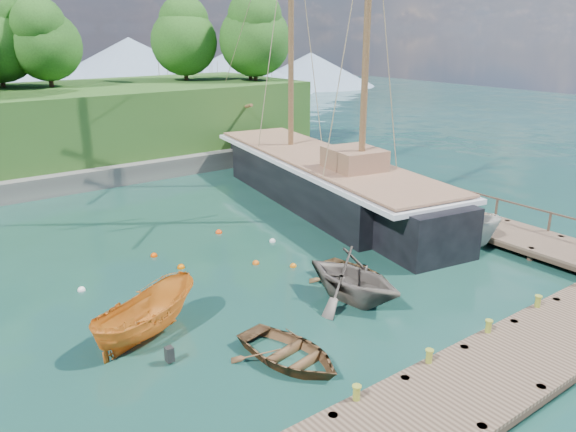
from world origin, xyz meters
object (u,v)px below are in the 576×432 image
(rowboat_0, at_px, (289,361))
(rowboat_2, at_px, (356,285))
(cabin_boat_white, at_px, (445,243))
(schooner, at_px, (322,182))
(rowboat_1, at_px, (352,300))
(motorboat_orange, at_px, (148,337))

(rowboat_0, xyz_separation_m, rowboat_2, (5.65, 2.83, 0.00))
(rowboat_0, xyz_separation_m, cabin_boat_white, (12.58, 3.72, 0.00))
(schooner, bearing_deg, rowboat_1, -114.85)
(rowboat_0, distance_m, cabin_boat_white, 13.12)
(rowboat_0, bearing_deg, motorboat_orange, 116.18)
(rowboat_2, bearing_deg, rowboat_0, -153.89)
(rowboat_1, xyz_separation_m, cabin_boat_white, (8.02, 1.79, 0.00))
(rowboat_2, height_order, cabin_boat_white, cabin_boat_white)
(rowboat_0, bearing_deg, rowboat_2, 16.35)
(rowboat_0, bearing_deg, rowboat_1, 12.67)
(rowboat_2, xyz_separation_m, motorboat_orange, (-8.72, 1.32, 0.00))
(rowboat_0, xyz_separation_m, motorboat_orange, (-3.07, 4.15, 0.00))
(rowboat_0, xyz_separation_m, rowboat_1, (4.56, 1.93, 0.00))
(motorboat_orange, distance_m, schooner, 17.71)
(rowboat_1, relative_size, motorboat_orange, 0.96)
(schooner, bearing_deg, rowboat_0, -123.37)
(rowboat_2, distance_m, schooner, 12.15)
(rowboat_0, height_order, rowboat_1, rowboat_1)
(schooner, bearing_deg, cabin_boat_white, -77.92)
(rowboat_2, bearing_deg, rowboat_1, -140.88)
(rowboat_2, distance_m, motorboat_orange, 8.82)
(motorboat_orange, bearing_deg, rowboat_2, -121.17)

